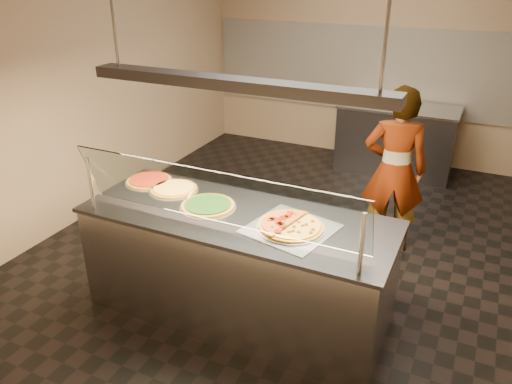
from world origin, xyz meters
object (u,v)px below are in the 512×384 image
at_px(perforated_tray, 291,228).
at_px(pizza_cheese, 174,188).
at_px(sneeze_guard, 214,198).
at_px(pizza_tomato, 149,180).
at_px(prep_table, 396,139).
at_px(worker, 394,171).
at_px(half_pizza_sausage, 306,229).
at_px(serving_counter, 238,265).
at_px(half_pizza_pepperoni, 276,221).
at_px(heat_lamp_housing, 235,84).
at_px(pizza_spatula, 193,198).
at_px(pizza_spinach, 208,205).

distance_m(perforated_tray, pizza_cheese, 1.18).
relative_size(sneeze_guard, pizza_cheese, 5.24).
height_order(pizza_tomato, prep_table, pizza_tomato).
xyz_separation_m(sneeze_guard, worker, (0.90, 1.98, -0.38)).
xyz_separation_m(half_pizza_sausage, pizza_cheese, (-1.28, 0.21, -0.01)).
xyz_separation_m(serving_counter, pizza_cheese, (-0.70, 0.18, 0.48)).
bearing_deg(half_pizza_pepperoni, heat_lamp_housing, 174.97).
bearing_deg(prep_table, pizza_spatula, -104.66).
bearing_deg(perforated_tray, heat_lamp_housing, 176.23).
relative_size(sneeze_guard, heat_lamp_housing, 0.97).
xyz_separation_m(half_pizza_pepperoni, pizza_tomato, (-1.34, 0.26, -0.02)).
distance_m(sneeze_guard, pizza_spatula, 0.65).
relative_size(perforated_tray, pizza_cheese, 1.62).
xyz_separation_m(sneeze_guard, prep_table, (0.54, 4.12, -0.76)).
height_order(perforated_tray, worker, worker).
bearing_deg(pizza_spinach, worker, 54.20).
xyz_separation_m(pizza_spinach, heat_lamp_housing, (0.27, -0.02, 1.00)).
relative_size(worker, heat_lamp_housing, 0.74).
relative_size(sneeze_guard, perforated_tray, 3.23).
bearing_deg(pizza_spinach, perforated_tray, -4.01).
distance_m(perforated_tray, half_pizza_pepperoni, 0.12).
xyz_separation_m(serving_counter, heat_lamp_housing, (-0.00, -0.00, 1.48)).
xyz_separation_m(half_pizza_sausage, worker, (0.32, 1.67, -0.11)).
bearing_deg(pizza_cheese, prep_table, 70.99).
relative_size(pizza_spatula, heat_lamp_housing, 0.10).
bearing_deg(heat_lamp_housing, half_pizza_pepperoni, -5.03).
bearing_deg(prep_table, half_pizza_sausage, -89.43).
relative_size(half_pizza_sausage, pizza_tomato, 1.23).
height_order(half_pizza_sausage, worker, worker).
bearing_deg(pizza_tomato, half_pizza_pepperoni, -11.11).
xyz_separation_m(serving_counter, prep_table, (0.54, 3.78, 0.00)).
bearing_deg(perforated_tray, worker, 75.32).
xyz_separation_m(pizza_spinach, pizza_cheese, (-0.43, 0.16, -0.00)).
bearing_deg(pizza_tomato, heat_lamp_housing, -13.15).
relative_size(half_pizza_pepperoni, pizza_cheese, 1.22).
bearing_deg(heat_lamp_housing, half_pizza_sausage, -3.09).
height_order(pizza_tomato, pizza_spatula, pizza_spatula).
relative_size(pizza_spinach, pizza_spatula, 1.97).
bearing_deg(pizza_tomato, sneeze_guard, -30.00).
bearing_deg(prep_table, heat_lamp_housing, -98.13).
xyz_separation_m(half_pizza_sausage, pizza_tomato, (-1.58, 0.26, -0.01)).
height_order(sneeze_guard, perforated_tray, sneeze_guard).
bearing_deg(pizza_spatula, serving_counter, -7.70).
xyz_separation_m(sneeze_guard, half_pizza_pepperoni, (0.35, 0.31, -0.26)).
bearing_deg(pizza_tomato, worker, 36.53).
bearing_deg(half_pizza_pepperoni, pizza_tomato, 168.89).
bearing_deg(half_pizza_pepperoni, serving_counter, 174.97).
bearing_deg(sneeze_guard, pizza_cheese, 143.33).
bearing_deg(pizza_cheese, perforated_tray, -10.19).
distance_m(pizza_spatula, worker, 2.07).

